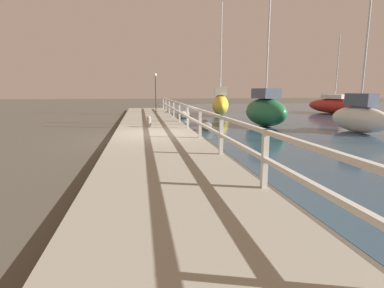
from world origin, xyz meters
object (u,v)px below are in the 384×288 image
Objects in this scene: sailboat_yellow at (220,103)px; sailboat_red at (334,105)px; sailboat_green at (265,110)px; dock_lamp at (155,84)px; mooring_bollard at (149,121)px; sailboat_white at (359,116)px.

sailboat_red is (10.00, -0.22, -0.24)m from sailboat_yellow.
dock_lamp is at bearing 112.31° from sailboat_green.
dock_lamp is at bearing 162.88° from sailboat_red.
sailboat_yellow is 1.30× the size of sailboat_green.
sailboat_red is 12.23m from sailboat_green.
mooring_bollard is 0.08× the size of sailboat_green.
sailboat_yellow is 1.32× the size of sailboat_red.
mooring_bollard is 0.07× the size of sailboat_white.
sailboat_white is (8.88, -11.79, -1.69)m from dock_lamp.
sailboat_yellow is at bearing 82.86° from sailboat_green.
mooring_bollard is 10.85m from sailboat_yellow.
sailboat_yellow is 10.00m from sailboat_red.
sailboat_white is at bearing -53.79° from sailboat_green.
sailboat_yellow is 7.87m from sailboat_green.
mooring_bollard is 0.18× the size of dock_lamp.
dock_lamp is 14.86m from sailboat_white.
mooring_bollard is 10.08m from dock_lamp.
sailboat_white reaches higher than sailboat_red.
sailboat_green is at bearing -154.64° from sailboat_red.
dock_lamp is 5.39m from sailboat_yellow.
mooring_bollard is at bearing -179.81° from sailboat_green.
sailboat_white is 1.23× the size of sailboat_green.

